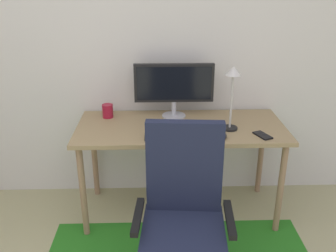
# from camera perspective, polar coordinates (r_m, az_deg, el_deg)

# --- Properties ---
(wall_back) EXTENTS (6.00, 0.10, 2.60)m
(wall_back) POSITION_cam_1_polar(r_m,az_deg,el_deg) (2.96, -9.27, 13.25)
(wall_back) COLOR silver
(wall_back) RESTS_ON ground
(desk) EXTENTS (1.49, 0.65, 0.73)m
(desk) POSITION_cam_1_polar(r_m,az_deg,el_deg) (2.74, 1.94, -1.32)
(desk) COLOR #957C52
(desk) RESTS_ON ground
(monitor) EXTENTS (0.59, 0.18, 0.41)m
(monitor) POSITION_cam_1_polar(r_m,az_deg,el_deg) (2.80, 0.92, 6.20)
(monitor) COLOR #B2B2B7
(monitor) RESTS_ON desk
(keyboard) EXTENTS (0.43, 0.13, 0.02)m
(keyboard) POSITION_cam_1_polar(r_m,az_deg,el_deg) (2.52, 1.34, -1.49)
(keyboard) COLOR black
(keyboard) RESTS_ON desk
(computer_mouse) EXTENTS (0.06, 0.10, 0.03)m
(computer_mouse) POSITION_cam_1_polar(r_m,az_deg,el_deg) (2.53, 8.22, -1.41)
(computer_mouse) COLOR black
(computer_mouse) RESTS_ON desk
(coffee_cup) EXTENTS (0.08, 0.08, 0.10)m
(coffee_cup) POSITION_cam_1_polar(r_m,az_deg,el_deg) (2.88, -9.05, 2.27)
(coffee_cup) COLOR maroon
(coffee_cup) RESTS_ON desk
(cell_phone) EXTENTS (0.12, 0.16, 0.01)m
(cell_phone) POSITION_cam_1_polar(r_m,az_deg,el_deg) (2.61, 14.16, -1.38)
(cell_phone) COLOR black
(cell_phone) RESTS_ON desk
(desk_lamp) EXTENTS (0.11, 0.11, 0.45)m
(desk_lamp) POSITION_cam_1_polar(r_m,az_deg,el_deg) (2.58, 9.76, 6.16)
(desk_lamp) COLOR black
(desk_lamp) RESTS_ON desk
(office_chair) EXTENTS (0.58, 0.58, 1.03)m
(office_chair) POSITION_cam_1_polar(r_m,az_deg,el_deg) (2.18, 2.30, -16.64)
(office_chair) COLOR slate
(office_chair) RESTS_ON ground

